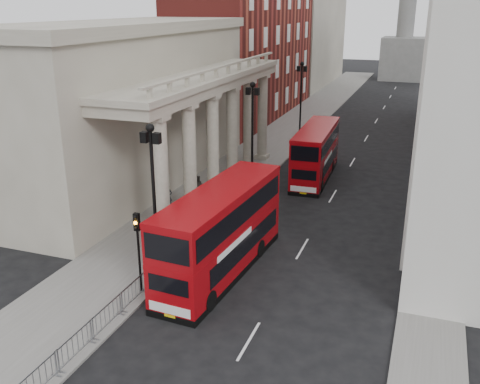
% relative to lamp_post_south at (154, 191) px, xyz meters
% --- Properties ---
extents(ground, '(260.00, 260.00, 0.00)m').
position_rel_lamp_post_south_xyz_m(ground, '(0.60, -4.00, -4.91)').
color(ground, black).
rests_on(ground, ground).
extents(sidewalk_west, '(6.00, 140.00, 0.12)m').
position_rel_lamp_post_south_xyz_m(sidewalk_west, '(-2.40, 26.00, -4.85)').
color(sidewalk_west, slate).
rests_on(sidewalk_west, ground).
extents(sidewalk_east, '(3.00, 140.00, 0.12)m').
position_rel_lamp_post_south_xyz_m(sidewalk_east, '(14.10, 26.00, -4.85)').
color(sidewalk_east, slate).
rests_on(sidewalk_east, ground).
extents(kerb, '(0.20, 140.00, 0.14)m').
position_rel_lamp_post_south_xyz_m(kerb, '(0.55, 26.00, -4.84)').
color(kerb, slate).
rests_on(kerb, ground).
extents(portico_building, '(9.00, 28.00, 12.00)m').
position_rel_lamp_post_south_xyz_m(portico_building, '(-9.90, 14.00, 1.09)').
color(portico_building, gray).
rests_on(portico_building, ground).
extents(brick_building, '(9.00, 32.00, 22.00)m').
position_rel_lamp_post_south_xyz_m(brick_building, '(-9.90, 44.00, 6.09)').
color(brick_building, maroon).
rests_on(brick_building, ground).
extents(west_building_far, '(9.00, 30.00, 20.00)m').
position_rel_lamp_post_south_xyz_m(west_building_far, '(-9.90, 76.00, 5.09)').
color(west_building_far, gray).
rests_on(west_building_far, ground).
extents(lamp_post_south, '(1.05, 0.44, 8.32)m').
position_rel_lamp_post_south_xyz_m(lamp_post_south, '(0.00, 0.00, 0.00)').
color(lamp_post_south, black).
rests_on(lamp_post_south, sidewalk_west).
extents(lamp_post_mid, '(1.05, 0.44, 8.32)m').
position_rel_lamp_post_south_xyz_m(lamp_post_mid, '(0.00, 16.00, 0.00)').
color(lamp_post_mid, black).
rests_on(lamp_post_mid, sidewalk_west).
extents(lamp_post_north, '(1.05, 0.44, 8.32)m').
position_rel_lamp_post_south_xyz_m(lamp_post_north, '(0.00, 32.00, 0.00)').
color(lamp_post_north, black).
rests_on(lamp_post_north, sidewalk_west).
extents(traffic_light, '(0.28, 0.33, 4.30)m').
position_rel_lamp_post_south_xyz_m(traffic_light, '(0.10, -2.02, -1.80)').
color(traffic_light, black).
rests_on(traffic_light, sidewalk_west).
extents(crowd_barriers, '(0.50, 18.75, 1.10)m').
position_rel_lamp_post_south_xyz_m(crowd_barriers, '(0.25, -1.77, -4.24)').
color(crowd_barriers, gray).
rests_on(crowd_barriers, sidewalk_west).
extents(bus_near, '(3.46, 11.23, 4.78)m').
position_rel_lamp_post_south_xyz_m(bus_near, '(3.06, 1.63, -2.41)').
color(bus_near, '#92060C').
rests_on(bus_near, ground).
extents(bus_far, '(2.84, 10.21, 4.37)m').
position_rel_lamp_post_south_xyz_m(bus_far, '(4.28, 20.06, -2.63)').
color(bus_far, '#98070C').
rests_on(bus_far, ground).
extents(pedestrian_a, '(0.68, 0.48, 1.73)m').
position_rel_lamp_post_south_xyz_m(pedestrian_a, '(-4.07, 9.18, -3.92)').
color(pedestrian_a, black).
rests_on(pedestrian_a, sidewalk_west).
extents(pedestrian_b, '(0.88, 0.74, 1.63)m').
position_rel_lamp_post_south_xyz_m(pedestrian_b, '(-3.09, 12.20, -3.98)').
color(pedestrian_b, '#292421').
rests_on(pedestrian_b, sidewalk_west).
extents(pedestrian_c, '(0.86, 0.66, 1.57)m').
position_rel_lamp_post_south_xyz_m(pedestrian_c, '(-2.53, 14.74, -4.01)').
color(pedestrian_c, black).
rests_on(pedestrian_c, sidewalk_west).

